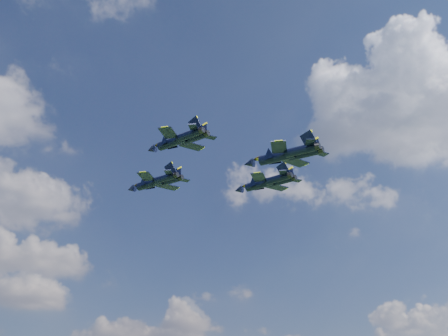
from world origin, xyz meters
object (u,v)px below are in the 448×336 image
at_px(jet_left, 171,143).
at_px(jet_right, 258,185).
at_px(jet_lead, 149,184).
at_px(jet_slot, 275,157).

bearing_deg(jet_left, jet_right, 1.52).
bearing_deg(jet_right, jet_lead, 135.34).
height_order(jet_lead, jet_right, jet_right).
relative_size(jet_left, jet_right, 0.88).
relative_size(jet_left, jet_slot, 0.90).
bearing_deg(jet_right, jet_slot, -138.73).
height_order(jet_left, jet_right, jet_right).
distance_m(jet_lead, jet_left, 21.13).
relative_size(jet_lead, jet_slot, 0.97).
bearing_deg(jet_slot, jet_lead, 85.35).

